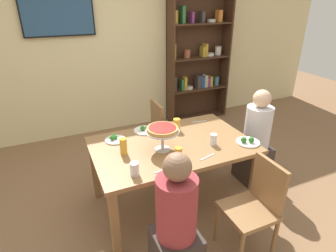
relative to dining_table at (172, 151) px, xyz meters
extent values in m
plane|color=#846042|center=(0.00, 0.00, -0.65)|extent=(12.00, 12.00, 0.00)
cube|color=beige|center=(0.00, 2.20, 0.75)|extent=(8.00, 0.12, 2.80)
cube|color=olive|center=(0.00, 0.00, 0.07)|extent=(1.57, 1.00, 0.04)
cube|color=olive|center=(-0.72, -0.44, -0.30)|extent=(0.07, 0.07, 0.70)
cube|color=olive|center=(0.72, -0.44, -0.30)|extent=(0.07, 0.07, 0.70)
cube|color=olive|center=(-0.72, 0.44, -0.30)|extent=(0.07, 0.07, 0.70)
cube|color=olive|center=(0.72, 0.44, -0.30)|extent=(0.07, 0.07, 0.70)
cube|color=#422819|center=(0.88, 1.98, 0.45)|extent=(0.03, 0.30, 2.20)
cube|color=#422819|center=(1.95, 1.98, 0.45)|extent=(0.03, 0.30, 2.20)
cube|color=#422819|center=(1.41, 2.12, 0.45)|extent=(1.10, 0.02, 2.20)
cube|color=#422819|center=(1.41, 1.98, -0.64)|extent=(1.04, 0.28, 0.02)
cube|color=#422819|center=(1.41, 1.98, -0.09)|extent=(1.04, 0.28, 0.02)
cube|color=#422819|center=(1.41, 1.98, 0.46)|extent=(1.04, 0.28, 0.02)
cube|color=#422819|center=(1.41, 1.98, 1.01)|extent=(1.04, 0.28, 0.02)
cube|color=#3D3838|center=(0.94, 1.98, 0.05)|extent=(0.06, 0.13, 0.25)
cube|color=#2D6B38|center=(1.09, 1.98, 0.01)|extent=(0.04, 0.11, 0.18)
cube|color=#B7932D|center=(1.15, 1.98, 0.03)|extent=(0.05, 0.12, 0.23)
cylinder|color=silver|center=(1.24, 1.98, -0.06)|extent=(0.13, 0.13, 0.04)
cube|color=#3D3838|center=(1.42, 1.98, 0.03)|extent=(0.07, 0.13, 0.22)
cube|color=navy|center=(1.49, 1.98, 0.01)|extent=(0.06, 0.13, 0.19)
cube|color=#B2A88E|center=(1.56, 1.98, 0.03)|extent=(0.06, 0.13, 0.21)
cube|color=#7A3370|center=(1.61, 1.98, 0.01)|extent=(0.05, 0.13, 0.17)
cube|color=#B7932D|center=(1.67, 1.98, 0.01)|extent=(0.05, 0.13, 0.18)
cylinder|color=#3D7084|center=(1.81, 1.98, 0.00)|extent=(0.09, 0.09, 0.15)
cube|color=#B7932D|center=(0.93, 1.98, 0.59)|extent=(0.04, 0.13, 0.25)
cylinder|color=brown|center=(1.18, 1.98, 0.54)|extent=(0.11, 0.11, 0.13)
cube|color=#B7932D|center=(1.48, 1.98, 0.56)|extent=(0.04, 0.13, 0.17)
cube|color=#B7932D|center=(1.53, 1.98, 0.58)|extent=(0.04, 0.13, 0.21)
cylinder|color=silver|center=(1.63, 1.98, 0.49)|extent=(0.15, 0.15, 0.05)
cylinder|color=beige|center=(1.79, 1.98, 0.54)|extent=(0.11, 0.11, 0.15)
cube|color=#B7932D|center=(0.95, 1.98, 1.12)|extent=(0.06, 0.12, 0.19)
cube|color=#2D6B38|center=(1.08, 1.98, 1.15)|extent=(0.05, 0.13, 0.26)
cube|color=#7A3370|center=(1.24, 1.98, 1.10)|extent=(0.04, 0.13, 0.17)
cube|color=#3D3838|center=(1.43, 1.98, 1.11)|extent=(0.05, 0.13, 0.17)
cylinder|color=silver|center=(1.62, 1.98, 1.04)|extent=(0.13, 0.13, 0.05)
cube|color=orange|center=(1.76, 1.98, 1.11)|extent=(0.07, 0.13, 0.18)
cube|color=black|center=(-0.75, 2.11, 1.16)|extent=(0.95, 0.05, 0.53)
cube|color=navy|center=(-0.75, 2.08, 1.16)|extent=(0.91, 0.01, 0.49)
cylinder|color=#993338|center=(-0.34, -0.82, 0.05)|extent=(0.30, 0.30, 0.50)
sphere|color=#846047|center=(-0.34, -0.82, 0.40)|extent=(0.20, 0.20, 0.20)
cube|color=#382D28|center=(1.09, 0.02, -0.43)|extent=(0.34, 0.34, 0.45)
cylinder|color=silver|center=(1.09, 0.02, 0.05)|extent=(0.30, 0.30, 0.50)
sphere|color=beige|center=(1.09, 0.02, 0.40)|extent=(0.20, 0.20, 0.20)
cube|color=olive|center=(0.34, 0.80, -0.22)|extent=(0.40, 0.40, 0.04)
cube|color=olive|center=(0.16, 0.80, 0.01)|extent=(0.04, 0.36, 0.42)
cylinder|color=olive|center=(0.51, 0.98, -0.45)|extent=(0.04, 0.04, 0.41)
cylinder|color=olive|center=(0.51, 0.63, -0.45)|extent=(0.04, 0.04, 0.41)
cylinder|color=olive|center=(0.16, 0.98, -0.45)|extent=(0.04, 0.04, 0.41)
cylinder|color=olive|center=(0.16, 0.63, -0.45)|extent=(0.04, 0.04, 0.41)
cube|color=olive|center=(0.33, -0.82, -0.22)|extent=(0.40, 0.40, 0.04)
cube|color=olive|center=(0.51, -0.82, 0.01)|extent=(0.04, 0.36, 0.42)
cylinder|color=olive|center=(0.15, -0.65, -0.45)|extent=(0.04, 0.04, 0.41)
cylinder|color=olive|center=(0.50, -1.00, -0.45)|extent=(0.04, 0.04, 0.41)
cylinder|color=olive|center=(0.50, -0.65, -0.45)|extent=(0.04, 0.04, 0.41)
cylinder|color=silver|center=(-0.13, -0.08, 0.09)|extent=(0.15, 0.15, 0.01)
cylinder|color=silver|center=(-0.13, -0.08, 0.19)|extent=(0.03, 0.03, 0.18)
cylinder|color=silver|center=(-0.13, -0.08, 0.28)|extent=(0.32, 0.32, 0.01)
cylinder|color=tan|center=(-0.13, -0.08, 0.30)|extent=(0.29, 0.29, 0.04)
cylinder|color=maroon|center=(-0.13, -0.08, 0.32)|extent=(0.26, 0.26, 0.00)
cylinder|color=white|center=(-0.50, 0.29, 0.09)|extent=(0.21, 0.21, 0.01)
sphere|color=#2D7028|center=(-0.51, 0.30, 0.12)|extent=(0.04, 0.04, 0.04)
sphere|color=#2D7028|center=(-0.49, 0.30, 0.12)|extent=(0.04, 0.04, 0.04)
sphere|color=#2D7028|center=(-0.53, 0.29, 0.13)|extent=(0.05, 0.05, 0.05)
sphere|color=#2D7028|center=(-0.50, 0.34, 0.12)|extent=(0.04, 0.04, 0.04)
cylinder|color=white|center=(0.70, -0.29, 0.09)|extent=(0.23, 0.23, 0.01)
sphere|color=#2D7028|center=(0.65, -0.29, 0.13)|extent=(0.06, 0.06, 0.06)
sphere|color=#2D7028|center=(0.72, -0.32, 0.13)|extent=(0.06, 0.06, 0.06)
cylinder|color=white|center=(-0.15, 0.38, 0.09)|extent=(0.24, 0.24, 0.01)
sphere|color=#2D7028|center=(-0.18, 0.38, 0.13)|extent=(0.05, 0.05, 0.05)
sphere|color=#2D7028|center=(-0.12, 0.36, 0.13)|extent=(0.05, 0.05, 0.05)
cylinder|color=gold|center=(-0.11, -0.37, 0.17)|extent=(0.06, 0.06, 0.17)
cylinder|color=gold|center=(-0.49, 0.00, 0.17)|extent=(0.07, 0.07, 0.16)
cylinder|color=gold|center=(0.17, 0.25, 0.15)|extent=(0.08, 0.08, 0.14)
cylinder|color=white|center=(0.36, -0.18, 0.14)|extent=(0.07, 0.07, 0.11)
cylinder|color=white|center=(-0.50, -0.36, 0.14)|extent=(0.08, 0.08, 0.11)
cube|color=silver|center=(0.52, 0.35, 0.09)|extent=(0.18, 0.04, 0.00)
cube|color=silver|center=(0.19, -0.37, 0.09)|extent=(0.18, 0.06, 0.00)
cube|color=silver|center=(-0.26, -0.40, 0.09)|extent=(0.18, 0.03, 0.00)
camera|label=1|loc=(-1.03, -2.21, 1.43)|focal=29.83mm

